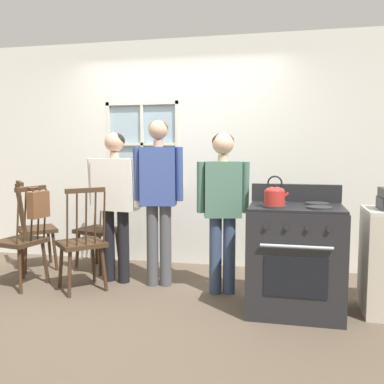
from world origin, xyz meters
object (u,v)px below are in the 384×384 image
(chair_near_wall, at_px, (35,229))
(person_elderly_left, at_px, (115,192))
(chair_center_cluster, at_px, (99,230))
(stove, at_px, (295,258))
(chair_by_window, at_px, (22,241))
(chair_near_stove, at_px, (82,244))
(person_teen_center, at_px, (159,188))
(potted_plant, at_px, (142,180))
(handbag, at_px, (38,204))
(kettle, at_px, (275,195))
(person_adult_right, at_px, (223,198))

(chair_near_wall, height_order, person_elderly_left, person_elderly_left)
(chair_center_cluster, height_order, stove, stove)
(chair_by_window, bearing_deg, stove, 100.14)
(chair_near_stove, relative_size, person_elderly_left, 0.66)
(chair_near_stove, bearing_deg, person_teen_center, 159.81)
(person_elderly_left, height_order, person_teen_center, person_teen_center)
(person_teen_center, xyz_separation_m, potted_plant, (-0.46, 0.82, 0.01))
(handbag, bearing_deg, chair_near_stove, 10.34)
(stove, distance_m, kettle, 0.59)
(person_elderly_left, xyz_separation_m, kettle, (1.65, -0.58, 0.07))
(chair_center_cluster, xyz_separation_m, kettle, (2.02, -0.97, 0.56))
(kettle, relative_size, handbag, 0.80)
(person_elderly_left, bearing_deg, kettle, -11.37)
(chair_near_wall, xyz_separation_m, kettle, (2.76, -0.83, 0.56))
(chair_by_window, bearing_deg, handbag, 90.00)
(chair_center_cluster, relative_size, person_teen_center, 0.61)
(chair_by_window, relative_size, potted_plant, 4.06)
(handbag, bearing_deg, stove, -0.83)
(chair_near_wall, bearing_deg, chair_center_cluster, -120.24)
(chair_near_stove, relative_size, person_adult_right, 0.67)
(chair_near_wall, xyz_separation_m, stove, (2.94, -0.70, 0.01))
(chair_near_stove, height_order, stove, stove)
(chair_near_stove, height_order, handbag, same)
(chair_by_window, height_order, person_elderly_left, person_elderly_left)
(chair_center_cluster, bearing_deg, kettle, -8.52)
(chair_near_stove, relative_size, person_teen_center, 0.61)
(chair_by_window, relative_size, person_adult_right, 0.67)
(chair_near_wall, distance_m, handbag, 0.90)
(chair_by_window, relative_size, chair_near_stove, 1.00)
(chair_near_wall, bearing_deg, chair_near_stove, -164.26)
(person_adult_right, relative_size, stove, 1.44)
(chair_near_stove, xyz_separation_m, person_teen_center, (0.70, 0.31, 0.54))
(chair_near_stove, height_order, potted_plant, potted_plant)
(potted_plant, bearing_deg, chair_center_cluster, -134.15)
(person_elderly_left, bearing_deg, chair_by_window, -149.45)
(person_adult_right, xyz_separation_m, kettle, (0.50, -0.45, 0.08))
(chair_center_cluster, xyz_separation_m, chair_near_stove, (0.15, -0.72, 0.00))
(person_adult_right, bearing_deg, handbag, 175.67)
(kettle, distance_m, handbag, 2.30)
(chair_near_wall, xyz_separation_m, chair_near_stove, (0.89, -0.58, 0.00))
(chair_near_wall, xyz_separation_m, handbag, (0.47, -0.66, 0.40))
(chair_by_window, bearing_deg, kettle, 97.04)
(potted_plant, bearing_deg, chair_near_wall, -154.22)
(chair_center_cluster, height_order, handbag, same)
(chair_by_window, xyz_separation_m, person_elderly_left, (0.87, 0.36, 0.49))
(chair_near_stove, distance_m, person_adult_right, 1.46)
(kettle, relative_size, potted_plant, 0.97)
(chair_near_wall, bearing_deg, person_teen_center, -140.94)
(person_teen_center, distance_m, person_adult_right, 0.68)
(person_teen_center, bearing_deg, chair_center_cluster, 145.57)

